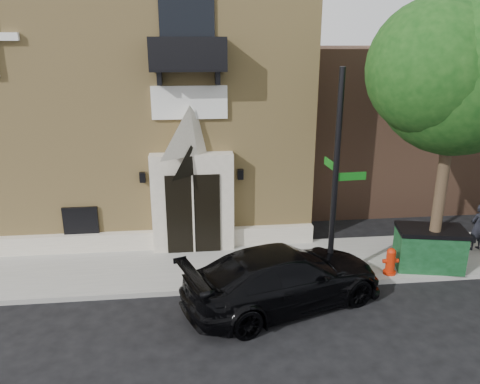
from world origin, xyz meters
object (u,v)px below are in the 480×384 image
object	(u,v)px
dumpster	(429,248)
pedestrian_near	(478,227)
street_sign	(336,180)
fire_hydrant	(391,261)
black_sedan	(284,277)

from	to	relation	value
dumpster	pedestrian_near	xyz separation A→B (m)	(2.17, 1.05, 0.14)
street_sign	fire_hydrant	world-z (taller)	street_sign
pedestrian_near	dumpster	bearing A→B (deg)	11.05
black_sedan	dumpster	world-z (taller)	black_sedan
black_sedan	fire_hydrant	size ratio (longest dim) A/B	6.71
black_sedan	street_sign	distance (m)	2.94
street_sign	dumpster	xyz separation A→B (m)	(3.16, 0.39, -2.35)
black_sedan	street_sign	bearing A→B (deg)	-78.06
fire_hydrant	dumpster	xyz separation A→B (m)	(1.30, 0.27, 0.24)
fire_hydrant	black_sedan	bearing A→B (deg)	-162.64
black_sedan	dumpster	size ratio (longest dim) A/B	2.57
black_sedan	pedestrian_near	distance (m)	7.24
street_sign	pedestrian_near	world-z (taller)	street_sign
black_sedan	street_sign	world-z (taller)	street_sign
pedestrian_near	fire_hydrant	bearing A→B (deg)	6.01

